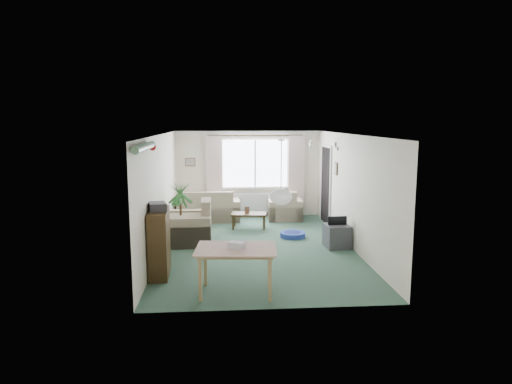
{
  "coord_description": "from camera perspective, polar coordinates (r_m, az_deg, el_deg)",
  "views": [
    {
      "loc": [
        -0.75,
        -9.43,
        2.69
      ],
      "look_at": [
        0.0,
        0.3,
        1.15
      ],
      "focal_mm": 32.0,
      "sensor_mm": 36.0,
      "label": 1
    }
  ],
  "objects": [
    {
      "name": "curtain_left",
      "position": [
        12.64,
        -5.29,
        2.47
      ],
      "size": [
        0.45,
        0.08,
        2.0
      ],
      "primitive_type": "cube",
      "color": "beige"
    },
    {
      "name": "window",
      "position": [
        12.75,
        -0.11,
        3.61
      ],
      "size": [
        1.8,
        0.03,
        1.3
      ],
      "primitive_type": "cube",
      "color": "white"
    },
    {
      "name": "photo_frame",
      "position": [
        11.44,
        -1.13,
        -2.23
      ],
      "size": [
        0.12,
        0.02,
        0.16
      ],
      "primitive_type": "cube",
      "rotation": [
        0.0,
        0.0,
        0.01
      ],
      "color": "brown",
      "rests_on": "coffee_table"
    },
    {
      "name": "hifi_box",
      "position": [
        7.97,
        -12.22,
        -1.8
      ],
      "size": [
        0.36,
        0.41,
        0.14
      ],
      "primitive_type": "cube",
      "rotation": [
        0.0,
        0.0,
        0.24
      ],
      "color": "#302F34",
      "rests_on": "bookshelf"
    },
    {
      "name": "bookshelf",
      "position": [
        8.18,
        -11.99,
        -6.19
      ],
      "size": [
        0.35,
        0.96,
        1.16
      ],
      "primitive_type": "cube",
      "rotation": [
        0.0,
        0.0,
        0.04
      ],
      "color": "black",
      "rests_on": "ground"
    },
    {
      "name": "dining_table",
      "position": [
        7.22,
        -2.49,
        -9.88
      ],
      "size": [
        1.2,
        0.86,
        0.71
      ],
      "primitive_type": "cube",
      "rotation": [
        0.0,
        0.0,
        -0.09
      ],
      "color": "tan",
      "rests_on": "ground"
    },
    {
      "name": "pet_bed",
      "position": [
        10.67,
        4.6,
        -5.34
      ],
      "size": [
        0.77,
        0.77,
        0.12
      ],
      "primitive_type": "cylinder",
      "rotation": [
        0.0,
        0.0,
        -0.4
      ],
      "color": "navy",
      "rests_on": "ground"
    },
    {
      "name": "wall_picture_right",
      "position": [
        11.03,
        9.96,
        2.9
      ],
      "size": [
        0.03,
        0.24,
        0.3
      ],
      "primitive_type": "cube",
      "color": "brown"
    },
    {
      "name": "curtain_rod",
      "position": [
        12.62,
        -0.09,
        7.05
      ],
      "size": [
        2.6,
        0.03,
        0.03
      ],
      "primitive_type": "cube",
      "color": "black"
    },
    {
      "name": "coffee_table",
      "position": [
        11.46,
        -0.9,
        -3.61
      ],
      "size": [
        0.91,
        0.57,
        0.39
      ],
      "primitive_type": "cube",
      "rotation": [
        0.0,
        0.0,
        -0.11
      ],
      "color": "black",
      "rests_on": "ground"
    },
    {
      "name": "curtain_right",
      "position": [
        12.81,
        5.06,
        2.56
      ],
      "size": [
        0.45,
        0.08,
        2.0
      ],
      "primitive_type": "cube",
      "color": "beige"
    },
    {
      "name": "armchair_corner",
      "position": [
        12.49,
        3.63,
        -1.6
      ],
      "size": [
        0.95,
        0.91,
        0.81
      ],
      "primitive_type": "cube",
      "rotation": [
        0.0,
        0.0,
        3.09
      ],
      "color": "beige",
      "rests_on": "ground"
    },
    {
      "name": "bauble_cluster_a",
      "position": [
        10.54,
        6.85,
        6.35
      ],
      "size": [
        0.2,
        0.2,
        0.2
      ],
      "primitive_type": "sphere",
      "color": "silver"
    },
    {
      "name": "ground",
      "position": [
        9.84,
        0.13,
        -6.91
      ],
      "size": [
        6.5,
        6.5,
        0.0
      ],
      "primitive_type": "plane",
      "color": "#2F4E3D"
    },
    {
      "name": "armchair_left",
      "position": [
        10.17,
        -8.55,
        -3.67
      ],
      "size": [
        1.03,
        1.09,
        0.96
      ],
      "primitive_type": "cube",
      "rotation": [
        0.0,
        0.0,
        -1.56
      ],
      "color": "beige",
      "rests_on": "ground"
    },
    {
      "name": "tinsel_garland",
      "position": [
        7.24,
        -13.77,
        5.47
      ],
      "size": [
        1.6,
        1.6,
        0.12
      ],
      "primitive_type": "cylinder",
      "color": "#196626"
    },
    {
      "name": "wall_picture_back",
      "position": [
        12.74,
        -8.23,
        3.74
      ],
      "size": [
        0.28,
        0.03,
        0.22
      ],
      "primitive_type": "cube",
      "color": "brown"
    },
    {
      "name": "gift_box",
      "position": [
        7.08,
        -2.41,
        -6.73
      ],
      "size": [
        0.3,
        0.26,
        0.12
      ],
      "primitive_type": "cube",
      "rotation": [
        0.0,
        0.0,
        -0.36
      ],
      "color": "silver",
      "rests_on": "dining_table"
    },
    {
      "name": "bauble_cluster_b",
      "position": [
        9.44,
        10.07,
        5.98
      ],
      "size": [
        0.2,
        0.2,
        0.2
      ],
      "primitive_type": "sphere",
      "color": "silver"
    },
    {
      "name": "radiator",
      "position": [
        12.86,
        -0.1,
        -1.3
      ],
      "size": [
        1.2,
        0.1,
        0.55
      ],
      "primitive_type": "cube",
      "color": "white"
    },
    {
      "name": "doorway",
      "position": [
        12.07,
        8.74,
        0.81
      ],
      "size": [
        0.03,
        0.95,
        2.0
      ],
      "primitive_type": "cube",
      "color": "black"
    },
    {
      "name": "pendant_lamp",
      "position": [
        7.3,
        3.13,
        -0.59
      ],
      "size": [
        0.36,
        0.36,
        0.36
      ],
      "primitive_type": "sphere",
      "color": "white"
    },
    {
      "name": "houseplant",
      "position": [
        10.19,
        -9.4,
        -2.48
      ],
      "size": [
        0.73,
        0.73,
        1.38
      ],
      "primitive_type": "cylinder",
      "rotation": [
        0.0,
        0.0,
        0.28
      ],
      "color": "#226530",
      "rests_on": "ground"
    },
    {
      "name": "sofa",
      "position": [
        12.4,
        -5.95,
        -1.66
      ],
      "size": [
        1.68,
        0.91,
        0.83
      ],
      "primitive_type": "cube",
      "rotation": [
        0.0,
        0.0,
        3.16
      ],
      "color": "beige",
      "rests_on": "ground"
    },
    {
      "name": "tv_cube",
      "position": [
        9.93,
        10.07,
        -5.44
      ],
      "size": [
        0.52,
        0.57,
        0.49
      ],
      "primitive_type": "cube",
      "rotation": [
        0.0,
        0.0,
        0.06
      ],
      "color": "#323136",
      "rests_on": "ground"
    }
  ]
}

